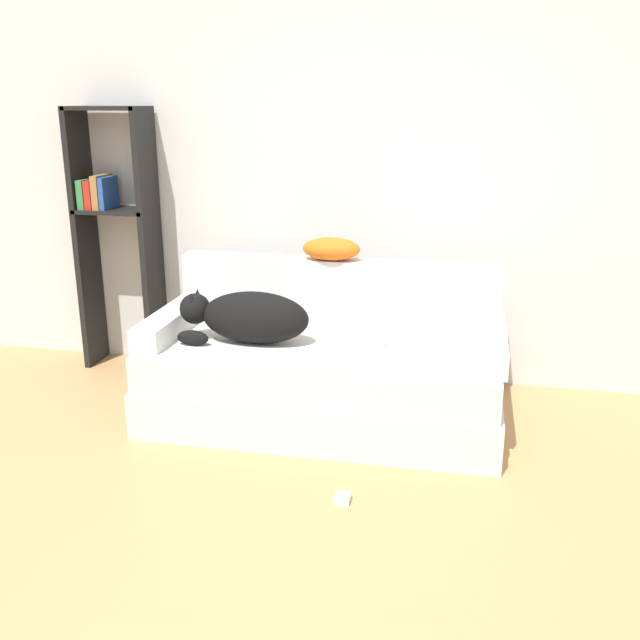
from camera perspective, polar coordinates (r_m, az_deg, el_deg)
wall_back at (r=4.24m, az=1.63°, el=13.33°), size 8.08×0.06×2.70m
couch at (r=3.78m, az=0.30°, el=-4.94°), size 1.83×0.92×0.43m
couch_backrest at (r=4.01m, az=1.43°, el=2.38°), size 1.79×0.15×0.36m
couch_arm_left at (r=3.92m, az=-11.80°, el=-0.13°), size 0.15×0.73×0.12m
couch_arm_right at (r=3.61m, az=13.45°, el=-1.78°), size 0.15×0.73×0.12m
dog at (r=3.68m, az=-5.83°, el=0.25°), size 0.69×0.26×0.27m
laptop at (r=3.63m, az=2.77°, el=-2.06°), size 0.31×0.22×0.02m
throw_pillow at (r=3.94m, az=0.91°, el=5.71°), size 0.32×0.19×0.12m
bookshelf at (r=4.57m, az=-16.13°, el=7.38°), size 0.47×0.26×1.60m
power_adapter at (r=3.12m, az=1.80°, el=-14.07°), size 0.07×0.07×0.03m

